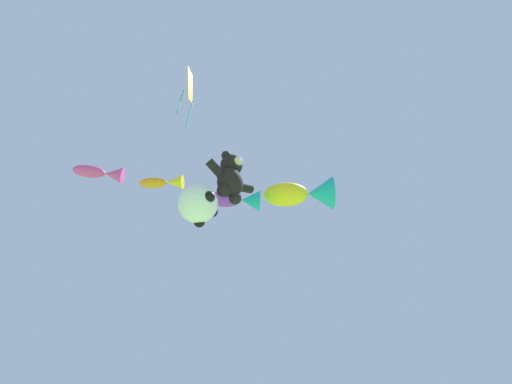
# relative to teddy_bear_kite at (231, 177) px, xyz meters

# --- Properties ---
(teddy_bear_kite) EXTENTS (1.64, 0.72, 1.67)m
(teddy_bear_kite) POSITION_rel_teddy_bear_kite_xyz_m (0.00, 0.00, 0.00)
(teddy_bear_kite) COLOR black
(soccer_ball_kite) EXTENTS (1.08, 1.07, 0.99)m
(soccer_ball_kite) POSITION_rel_teddy_bear_kite_xyz_m (-0.70, 0.30, -1.22)
(soccer_ball_kite) COLOR white
(fish_kite_goldfin) EXTENTS (2.38, 2.46, 1.15)m
(fish_kite_goldfin) POSITION_rel_teddy_bear_kite_xyz_m (3.22, -0.07, 1.40)
(fish_kite_goldfin) COLOR yellow
(fish_kite_violet) EXTENTS (1.75, 1.62, 0.70)m
(fish_kite_violet) POSITION_rel_teddy_bear_kite_xyz_m (1.47, 1.39, 0.95)
(fish_kite_violet) COLOR purple
(fish_kite_tangerine) EXTENTS (1.29, 1.35, 0.47)m
(fish_kite_tangerine) POSITION_rel_teddy_bear_kite_xyz_m (-0.65, 2.65, 1.19)
(fish_kite_tangerine) COLOR orange
(fish_kite_magenta) EXTENTS (1.57, 1.27, 0.54)m
(fish_kite_magenta) POSITION_rel_teddy_bear_kite_xyz_m (-2.28, 3.87, 1.35)
(fish_kite_magenta) COLOR #E53F9E
(diamond_kite) EXTENTS (1.00, 1.07, 2.92)m
(diamond_kite) POSITION_rel_teddy_bear_kite_xyz_m (-1.54, 0.54, 3.43)
(diamond_kite) COLOR orange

